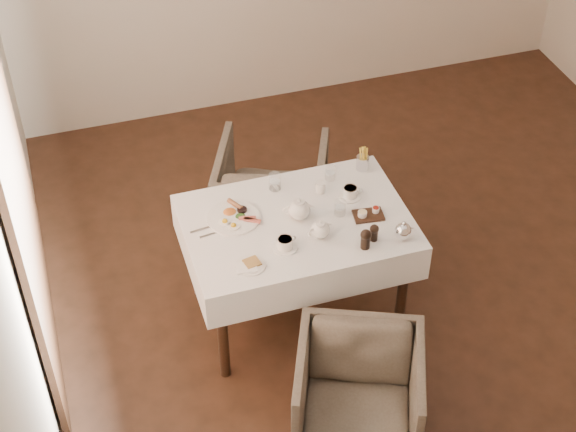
{
  "coord_description": "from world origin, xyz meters",
  "views": [
    {
      "loc": [
        -1.97,
        -3.42,
        4.06
      ],
      "look_at": [
        -0.86,
        0.12,
        0.82
      ],
      "focal_mm": 55.0,
      "sensor_mm": 36.0,
      "label": 1
    }
  ],
  "objects_px": {
    "table": "(297,236)",
    "armchair_far": "(272,191)",
    "breakfast_plate": "(234,217)",
    "armchair_near": "(358,394)",
    "teapot_centre": "(299,208)"
  },
  "relations": [
    {
      "from": "armchair_near",
      "to": "breakfast_plate",
      "type": "relative_size",
      "value": 2.21
    },
    {
      "from": "breakfast_plate",
      "to": "teapot_centre",
      "type": "xyz_separation_m",
      "value": [
        0.35,
        -0.11,
        0.06
      ]
    },
    {
      "from": "table",
      "to": "armchair_far",
      "type": "relative_size",
      "value": 1.77
    },
    {
      "from": "armchair_near",
      "to": "armchair_far",
      "type": "relative_size",
      "value": 0.93
    },
    {
      "from": "table",
      "to": "armchair_far",
      "type": "xyz_separation_m",
      "value": [
        0.08,
        0.79,
        -0.31
      ]
    },
    {
      "from": "armchair_far",
      "to": "breakfast_plate",
      "type": "distance_m",
      "value": 0.9
    },
    {
      "from": "table",
      "to": "breakfast_plate",
      "type": "xyz_separation_m",
      "value": [
        -0.33,
        0.13,
        0.13
      ]
    },
    {
      "from": "table",
      "to": "armchair_near",
      "type": "distance_m",
      "value": 0.98
    },
    {
      "from": "table",
      "to": "teapot_centre",
      "type": "height_order",
      "value": "teapot_centre"
    },
    {
      "from": "armchair_near",
      "to": "breakfast_plate",
      "type": "distance_m",
      "value": 1.21
    },
    {
      "from": "armchair_near",
      "to": "teapot_centre",
      "type": "height_order",
      "value": "teapot_centre"
    },
    {
      "from": "table",
      "to": "armchair_near",
      "type": "relative_size",
      "value": 1.91
    },
    {
      "from": "armchair_near",
      "to": "armchair_far",
      "type": "distance_m",
      "value": 1.72
    },
    {
      "from": "table",
      "to": "breakfast_plate",
      "type": "height_order",
      "value": "breakfast_plate"
    },
    {
      "from": "armchair_far",
      "to": "breakfast_plate",
      "type": "bearing_deg",
      "value": 81.3
    }
  ]
}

